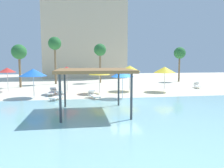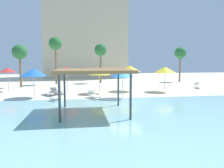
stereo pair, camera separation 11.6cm
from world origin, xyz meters
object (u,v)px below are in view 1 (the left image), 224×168
at_px(beach_umbrella_blue_0, 123,74).
at_px(palm_tree_0, 100,51).
at_px(beach_umbrella_red_2, 67,70).
at_px(palm_tree_1, 55,45).
at_px(beach_umbrella_yellow_7, 99,72).
at_px(beach_umbrella_blue_5, 33,72).
at_px(palm_tree_3, 180,54).
at_px(beach_umbrella_yellow_1, 165,70).
at_px(beach_umbrella_red_3, 7,70).
at_px(lounge_chair_0, 94,95).
at_px(palm_tree_2, 19,53).
at_px(lounge_chair_3, 52,92).
at_px(shade_pavilion, 94,72).
at_px(lounge_chair_1, 197,85).
at_px(lounge_chair_2, 58,96).
at_px(beach_umbrella_yellow_4, 130,68).

distance_m(beach_umbrella_blue_0, palm_tree_0, 14.58).
xyz_separation_m(beach_umbrella_red_2, palm_tree_1, (-2.17, 9.70, 3.31)).
height_order(beach_umbrella_blue_0, beach_umbrella_yellow_7, beach_umbrella_yellow_7).
xyz_separation_m(beach_umbrella_blue_5, palm_tree_3, (20.68, 12.72, 2.23)).
bearing_deg(beach_umbrella_yellow_1, beach_umbrella_red_3, 171.26).
distance_m(beach_umbrella_red_2, beach_umbrella_red_3, 7.11).
distance_m(beach_umbrella_red_2, lounge_chair_0, 4.82).
bearing_deg(beach_umbrella_blue_0, palm_tree_2, 139.08).
bearing_deg(beach_umbrella_blue_5, beach_umbrella_yellow_1, 8.59).
bearing_deg(lounge_chair_3, beach_umbrella_yellow_1, 98.58).
distance_m(shade_pavilion, lounge_chair_3, 9.19).
distance_m(beach_umbrella_blue_5, lounge_chair_3, 2.86).
xyz_separation_m(beach_umbrella_red_3, palm_tree_1, (4.49, 7.23, 3.38)).
bearing_deg(palm_tree_1, palm_tree_0, 7.38).
relative_size(lounge_chair_1, lounge_chair_3, 1.02).
height_order(lounge_chair_2, palm_tree_3, palm_tree_3).
height_order(beach_umbrella_yellow_4, palm_tree_0, palm_tree_0).
distance_m(beach_umbrella_red_3, palm_tree_3, 25.77).
height_order(lounge_chair_2, lounge_chair_3, same).
distance_m(beach_umbrella_blue_0, lounge_chair_0, 3.31).
xyz_separation_m(beach_umbrella_red_3, palm_tree_3, (24.41, 7.97, 2.19)).
xyz_separation_m(beach_umbrella_blue_5, palm_tree_2, (-3.37, 8.52, 2.10)).
xyz_separation_m(beach_umbrella_yellow_1, palm_tree_2, (-17.05, 6.45, 2.03)).
height_order(beach_umbrella_red_2, lounge_chair_0, beach_umbrella_red_2).
height_order(beach_umbrella_red_3, lounge_chair_1, beach_umbrella_red_3).
relative_size(beach_umbrella_yellow_7, lounge_chair_2, 1.32).
bearing_deg(beach_umbrella_red_2, lounge_chair_1, 7.56).
bearing_deg(palm_tree_1, beach_umbrella_red_2, -77.40).
distance_m(beach_umbrella_yellow_7, lounge_chair_2, 5.54).
bearing_deg(shade_pavilion, beach_umbrella_yellow_7, 82.17).
bearing_deg(beach_umbrella_yellow_4, palm_tree_0, 104.08).
xyz_separation_m(lounge_chair_0, palm_tree_2, (-8.85, 9.72, 4.15)).
xyz_separation_m(lounge_chair_0, palm_tree_0, (2.02, 14.05, 4.68)).
distance_m(beach_umbrella_yellow_1, beach_umbrella_blue_5, 13.84).
relative_size(beach_umbrella_red_2, palm_tree_2, 0.51).
bearing_deg(shade_pavilion, lounge_chair_2, 118.17).
xyz_separation_m(beach_umbrella_yellow_1, beach_umbrella_red_2, (-10.75, 0.20, 0.04)).
xyz_separation_m(palm_tree_2, palm_tree_3, (24.04, 4.20, 0.13)).
bearing_deg(palm_tree_1, beach_umbrella_yellow_4, -43.83).
xyz_separation_m(lounge_chair_1, lounge_chair_3, (-17.60, -3.09, 0.00)).
bearing_deg(beach_umbrella_red_2, palm_tree_3, 30.48).
bearing_deg(beach_umbrella_red_3, shade_pavilion, -52.28).
xyz_separation_m(beach_umbrella_blue_0, beach_umbrella_yellow_1, (5.54, 3.52, 0.18)).
height_order(palm_tree_0, palm_tree_3, palm_tree_0).
distance_m(lounge_chair_0, lounge_chair_2, 3.21).
xyz_separation_m(beach_umbrella_yellow_7, lounge_chair_0, (-0.85, -3.04, -1.97)).
bearing_deg(palm_tree_2, beach_umbrella_red_3, -95.63).
xyz_separation_m(beach_umbrella_yellow_1, palm_tree_3, (6.99, 10.65, 2.16)).
xyz_separation_m(beach_umbrella_blue_0, palm_tree_1, (-7.39, 13.43, 3.52)).
height_order(lounge_chair_3, palm_tree_1, palm_tree_1).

